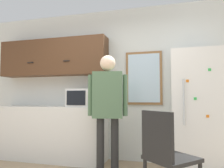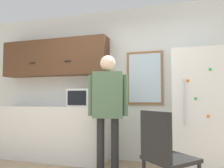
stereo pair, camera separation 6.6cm
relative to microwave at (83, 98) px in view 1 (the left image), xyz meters
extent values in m
cube|color=silver|center=(0.46, 0.35, 0.26)|extent=(6.00, 0.06, 2.70)
cube|color=silver|center=(-0.69, 0.04, -0.62)|extent=(2.10, 0.56, 0.94)
cube|color=#51331E|center=(-0.69, 0.16, 0.75)|extent=(2.10, 0.32, 0.67)
cube|color=black|center=(-1.06, -0.02, 0.65)|extent=(0.12, 0.01, 0.01)
cube|color=black|center=(-0.32, -0.02, 0.65)|extent=(0.12, 0.01, 0.01)
cube|color=white|center=(0.00, 0.00, 0.00)|extent=(0.47, 0.41, 0.30)
cube|color=black|center=(-0.04, -0.21, 0.00)|extent=(0.33, 0.01, 0.24)
cube|color=#B2B2B2|center=(0.20, -0.21, 0.00)|extent=(0.07, 0.01, 0.24)
cylinder|color=black|center=(0.47, -0.46, -0.69)|extent=(0.11, 0.11, 0.80)
cylinder|color=black|center=(0.67, -0.42, -0.69)|extent=(0.11, 0.11, 0.80)
cube|color=#4C6B4C|center=(0.57, -0.44, 0.04)|extent=(0.46, 0.30, 0.66)
sphere|color=beige|center=(0.57, -0.44, 0.51)|extent=(0.23, 0.23, 0.23)
cylinder|color=#4C6B4C|center=(0.32, -0.49, 0.04)|extent=(0.07, 0.07, 0.59)
cylinder|color=#4C6B4C|center=(0.81, -0.39, 0.04)|extent=(0.07, 0.07, 0.59)
cube|color=white|center=(1.81, -0.02, -0.20)|extent=(0.72, 0.65, 1.78)
cylinder|color=silver|center=(1.62, -0.37, -0.06)|extent=(0.02, 0.02, 0.62)
cube|color=green|center=(1.76, -0.35, -0.01)|extent=(0.04, 0.01, 0.04)
cube|color=green|center=(1.95, -0.35, 0.37)|extent=(0.04, 0.01, 0.04)
cube|color=orange|center=(1.91, -0.35, -0.24)|extent=(0.04, 0.01, 0.04)
cube|color=orange|center=(1.67, -0.35, 0.23)|extent=(0.04, 0.01, 0.04)
cube|color=black|center=(1.45, -1.06, -0.63)|extent=(0.64, 0.64, 0.04)
cube|color=black|center=(1.31, -1.22, -0.37)|extent=(0.34, 0.31, 0.48)
cube|color=olive|center=(1.00, 0.31, 0.34)|extent=(0.62, 0.04, 0.92)
cube|color=silver|center=(1.00, 0.28, 0.34)|extent=(0.54, 0.01, 0.84)
camera|label=1|loc=(1.47, -3.47, 0.00)|focal=35.00mm
camera|label=2|loc=(1.53, -3.45, 0.00)|focal=35.00mm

